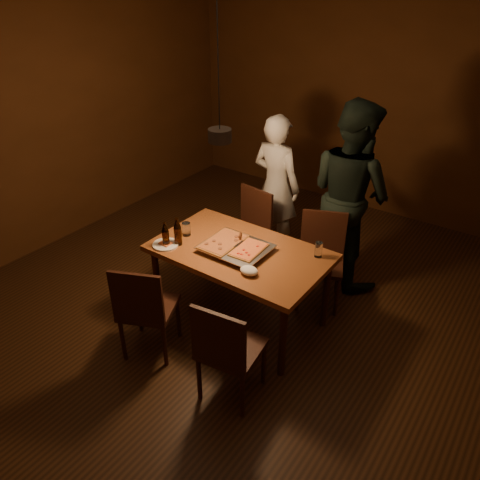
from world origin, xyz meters
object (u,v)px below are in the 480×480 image
Objects in this scene: chair_near_left at (144,304)px; chair_far_right at (322,250)px; beer_bottle_b at (178,231)px; pendant_lamp at (220,134)px; pizza_tray at (236,249)px; chair_far_left at (249,224)px; dining_table at (240,257)px; beer_bottle_a at (165,234)px; diner_dark at (350,194)px; plate_slice at (166,244)px; diner_white at (276,186)px; chair_near_right at (226,345)px.

chair_far_right is at bearing 38.81° from chair_near_left.
beer_bottle_b is 0.97m from pendant_lamp.
pizza_tray is 2.15× the size of beer_bottle_b.
chair_far_left is at bearing 119.68° from pizza_tray.
dining_table is 0.67m from beer_bottle_a.
diner_dark is at bearing 70.61° from dining_table.
plate_slice is 1.86m from diner_dark.
chair_far_right is 1.00× the size of chair_near_left.
diner_white reaches higher than plate_slice.
beer_bottle_b is at bearing -154.80° from dining_table.
diner_dark reaches higher than beer_bottle_a.
beer_bottle_a reaches higher than chair_far_left.
chair_far_left is 0.88× the size of chair_far_right.
diner_white is 0.85× the size of diner_dark.
dining_table is 2.73× the size of pizza_tray.
chair_near_right is (0.46, -0.82, -0.14)m from dining_table.
dining_table is at bearing 35.78° from chair_far_right.
plate_slice is 1.12m from pendant_lamp.
pizza_tray is 0.50× the size of pendant_lamp.
beer_bottle_a is 0.15× the size of diner_white.
chair_near_right is at bearing 115.27° from diner_dark.
chair_far_right is 1.03m from diner_white.
chair_far_left is 1.82m from chair_near_right.
beer_bottle_a is 0.21× the size of pendant_lamp.
chair_far_right is at bearing 46.25° from beer_bottle_b.
pendant_lamp is (0.43, 0.25, 1.00)m from plate_slice.
diner_dark reaches higher than chair_near_right.
chair_far_left is 1.59m from chair_near_left.
chair_near_left is 0.64m from beer_bottle_a.
chair_near_right is 1.17m from beer_bottle_b.
pizza_tray is 0.53m from beer_bottle_b.
pendant_lamp is at bearing 120.57° from chair_near_right.
chair_far_left is at bearing 68.09° from chair_near_left.
chair_far_left is at bearing 119.09° from dining_table.
chair_far_right is 1.48m from beer_bottle_a.
beer_bottle_b reaches higher than chair_far_right.
chair_far_left is at bearing 111.16° from chair_near_right.
chair_near_right reaches higher than pizza_tray.
beer_bottle_b is at bearing 94.03° from chair_far_left.
pizza_tray is at bearing -118.12° from dining_table.
chair_near_left is at bearing 172.22° from chair_near_right.
chair_near_left is 0.60m from plate_slice.
pendant_lamp is (0.28, -1.32, 0.97)m from diner_white.
chair_near_left is at bearing -66.65° from plate_slice.
beer_bottle_b is 1.49m from diner_white.
chair_near_right is 0.31× the size of diner_white.
chair_near_left is 2.10m from diner_white.
dining_table is 0.91m from chair_near_left.
chair_near_right is at bearing 116.91° from diner_white.
diner_white reaches higher than chair_near_right.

